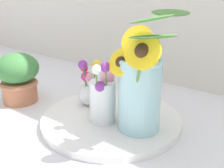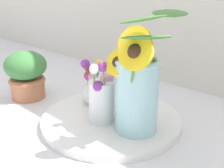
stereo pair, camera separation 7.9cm
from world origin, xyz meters
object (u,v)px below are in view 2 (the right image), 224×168
vase_small_center (102,97)px  vase_bulb_right (92,87)px  mason_jar_sunflowers (137,86)px  potted_plant (26,73)px  serving_tray (112,119)px

vase_small_center → vase_bulb_right: (-0.12, 0.06, -0.01)m
mason_jar_sunflowers → potted_plant: 0.49m
mason_jar_sunflowers → potted_plant: size_ratio=1.80×
vase_small_center → vase_bulb_right: bearing=151.2°
serving_tray → potted_plant: bearing=-168.4°
vase_bulb_right → potted_plant: bearing=-159.4°
mason_jar_sunflowers → vase_small_center: size_ratio=1.72×
potted_plant → serving_tray: bearing=11.6°
serving_tray → mason_jar_sunflowers: 0.18m
mason_jar_sunflowers → potted_plant: (-0.48, -0.06, -0.06)m
serving_tray → potted_plant: size_ratio=2.36×
vase_bulb_right → potted_plant: size_ratio=0.90×
vase_bulb_right → mason_jar_sunflowers: bearing=-9.4°
potted_plant → vase_bulb_right: bearing=20.6°
mason_jar_sunflowers → vase_small_center: (-0.11, -0.03, -0.06)m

